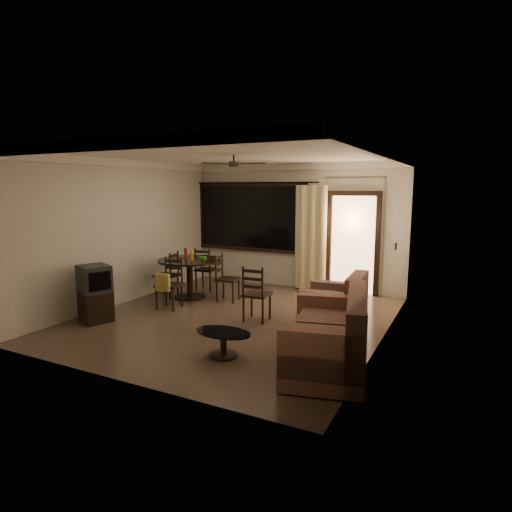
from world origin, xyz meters
The scene contains 12 objects.
ground centered at (0.00, 0.00, 0.00)m, with size 5.50×5.50×0.00m, color #7F6651.
room_shell centered at (0.59, 1.77, 1.83)m, with size 5.50×6.70×5.50m.
dining_table centered at (-1.54, 0.83, 0.64)m, with size 1.29×1.29×1.03m.
dining_chair_west centered at (-2.04, 0.70, 0.28)m, with size 0.48×0.48×0.95m.
dining_chair_east centered at (-0.72, 0.95, 0.28)m, with size 0.48×0.48×0.95m.
dining_chair_south centered at (-1.42, -0.02, 0.31)m, with size 0.48×0.53×0.95m.
dining_chair_north centered at (-1.66, 1.61, 0.28)m, with size 0.48×0.48×0.95m.
tv_cabinet centered at (-2.05, -1.20, 0.49)m, with size 0.64×0.62×0.97m.
sofa centered at (2.12, -1.25, 0.38)m, with size 1.33×1.95×0.95m.
armchair centered at (1.80, 0.10, 0.38)m, with size 0.98×0.98×0.92m.
coffee_table centered at (0.71, -1.56, 0.23)m, with size 0.80×0.48×0.35m.
side_chair centered at (0.40, 0.05, 0.29)m, with size 0.46×0.46×0.97m.
Camera 1 is at (3.59, -6.28, 2.26)m, focal length 30.00 mm.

